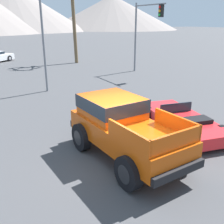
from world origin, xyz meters
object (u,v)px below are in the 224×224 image
(traffic_light_main, at_px, (146,25))
(street_lamp_post, at_px, (41,8))
(red_convertible_car, at_px, (182,121))
(orange_pickup_truck, at_px, (122,125))

(traffic_light_main, height_order, street_lamp_post, street_lamp_post)
(red_convertible_car, distance_m, street_lamp_post, 10.80)
(red_convertible_car, xyz_separation_m, traffic_light_main, (5.92, 11.14, 3.69))
(traffic_light_main, xyz_separation_m, street_lamp_post, (-9.11, -1.95, 1.01))
(red_convertible_car, bearing_deg, traffic_light_main, 73.20)
(orange_pickup_truck, distance_m, traffic_light_main, 15.30)
(street_lamp_post, bearing_deg, orange_pickup_truck, -90.90)
(orange_pickup_truck, height_order, traffic_light_main, traffic_light_main)
(orange_pickup_truck, bearing_deg, red_convertible_car, 6.83)
(traffic_light_main, bearing_deg, street_lamp_post, -77.90)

